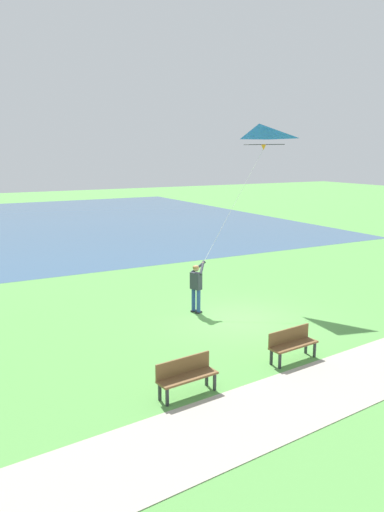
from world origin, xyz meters
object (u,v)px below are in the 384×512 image
Objects in this scene: person_kite_flyer at (196,284)px; flying_kite at (259,139)px; park_bench_far_walkway at (186,374)px; park_bench_near_walkway at (292,342)px.

flying_kite is at bearing -72.23° from person_kite_flyer.
person_kite_flyer is 0.39× the size of flying_kite.
park_bench_far_walkway is at bearing 133.97° from flying_kite.
flying_kite is 8.74m from park_bench_near_walkway.
person_kite_flyer is 6.13m from flying_kite.
flying_kite is at bearing -46.03° from park_bench_far_walkway.
flying_kite reaches higher than person_kite_flyer.
park_bench_far_walkway is at bearing 96.08° from park_bench_near_walkway.
person_kite_flyer is 6.23m from park_bench_far_walkway.
person_kite_flyer is 1.19× the size of park_bench_near_walkway.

